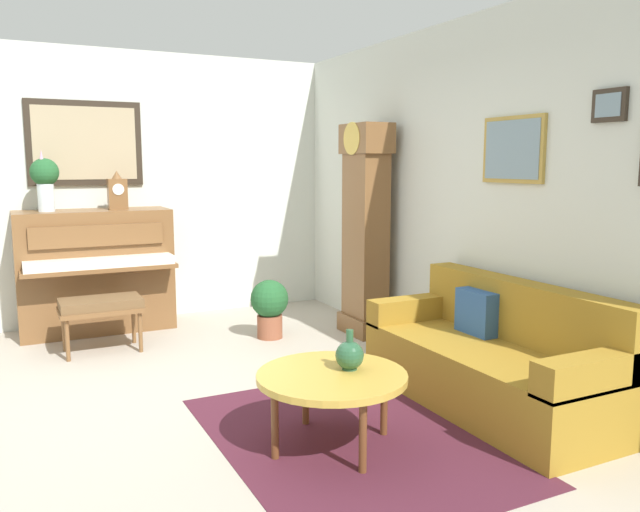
{
  "coord_description": "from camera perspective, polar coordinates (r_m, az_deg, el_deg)",
  "views": [
    {
      "loc": [
        4.28,
        -0.98,
        1.65
      ],
      "look_at": [
        -0.22,
        1.26,
        0.92
      ],
      "focal_mm": 35.61,
      "sensor_mm": 36.0,
      "label": 1
    }
  ],
  "objects": [
    {
      "name": "wall_left",
      "position": [
        6.95,
        -18.47,
        5.92
      ],
      "size": [
        0.13,
        4.9,
        2.8
      ],
      "color": "silver",
      "rests_on": "ground_plane"
    },
    {
      "name": "potted_plant",
      "position": [
        6.05,
        -4.56,
        -4.39
      ],
      "size": [
        0.36,
        0.36,
        0.56
      ],
      "color": "#935138",
      "rests_on": "ground_plane"
    },
    {
      "name": "ground_plane",
      "position": [
        4.71,
        -12.94,
        -13.08
      ],
      "size": [
        6.4,
        6.0,
        0.1
      ],
      "primitive_type": "cube",
      "color": "#B2A899"
    },
    {
      "name": "coffee_table",
      "position": [
        3.75,
        1.07,
        -10.94
      ],
      "size": [
        0.88,
        0.88,
        0.45
      ],
      "color": "gold",
      "rests_on": "ground_plane"
    },
    {
      "name": "grandfather_clock",
      "position": [
        6.1,
        4.1,
        1.85
      ],
      "size": [
        0.52,
        0.34,
        2.03
      ],
      "color": "brown",
      "rests_on": "ground_plane"
    },
    {
      "name": "flower_vase",
      "position": [
        6.52,
        -23.5,
        6.44
      ],
      "size": [
        0.26,
        0.26,
        0.58
      ],
      "color": "silver",
      "rests_on": "piano"
    },
    {
      "name": "couch",
      "position": [
        4.56,
        15.38,
        -9.04
      ],
      "size": [
        1.9,
        0.8,
        0.84
      ],
      "color": "olive",
      "rests_on": "ground_plane"
    },
    {
      "name": "wall_back",
      "position": [
        5.45,
        11.99,
        5.55
      ],
      "size": [
        5.3,
        0.13,
        2.8
      ],
      "color": "silver",
      "rests_on": "ground_plane"
    },
    {
      "name": "piano",
      "position": [
        6.64,
        -19.52,
        -1.2
      ],
      "size": [
        0.87,
        1.44,
        1.2
      ],
      "color": "brown",
      "rests_on": "ground_plane"
    },
    {
      "name": "piano_bench",
      "position": [
        5.9,
        -19.09,
        -4.33
      ],
      "size": [
        0.42,
        0.7,
        0.48
      ],
      "color": "brown",
      "rests_on": "ground_plane"
    },
    {
      "name": "green_jug",
      "position": [
        3.78,
        2.68,
        -8.88
      ],
      "size": [
        0.17,
        0.17,
        0.24
      ],
      "color": "#234C33",
      "rests_on": "coffee_table"
    },
    {
      "name": "area_rug",
      "position": [
        4.0,
        2.61,
        -16.01
      ],
      "size": [
        2.1,
        1.5,
        0.01
      ],
      "primitive_type": "cube",
      "color": "#4C1E2D",
      "rests_on": "ground_plane"
    },
    {
      "name": "mantel_clock",
      "position": [
        6.59,
        -17.75,
        5.5
      ],
      "size": [
        0.13,
        0.18,
        0.38
      ],
      "color": "brown",
      "rests_on": "piano"
    }
  ]
}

